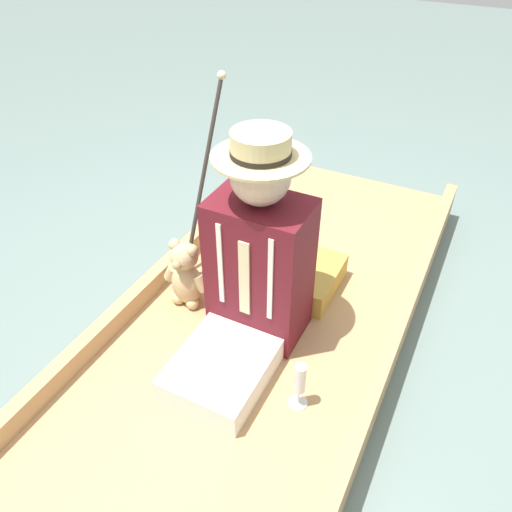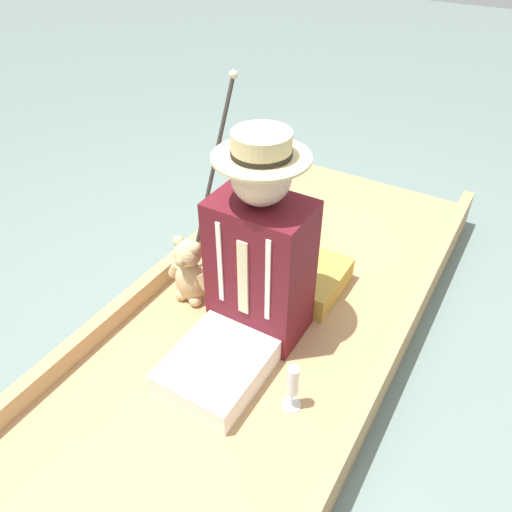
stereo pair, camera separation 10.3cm
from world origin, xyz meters
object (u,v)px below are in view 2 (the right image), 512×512
object	(u,v)px
teddy_bear	(189,272)
seated_person	(254,270)
wine_glass	(293,384)
walking_cane	(215,159)

from	to	relation	value
teddy_bear	seated_person	bearing A→B (deg)	173.95
wine_glass	walking_cane	xyz separation A→B (m)	(0.79, -0.70, 0.37)
wine_glass	teddy_bear	bearing A→B (deg)	-23.10
seated_person	wine_glass	distance (m)	0.45
teddy_bear	wine_glass	size ratio (longest dim) A/B	1.62
seated_person	walking_cane	xyz separation A→B (m)	(0.48, -0.46, 0.15)
seated_person	teddy_bear	world-z (taller)	seated_person
seated_person	walking_cane	size ratio (longest dim) A/B	1.03
seated_person	teddy_bear	size ratio (longest dim) A/B	2.64
walking_cane	teddy_bear	bearing A→B (deg)	106.79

